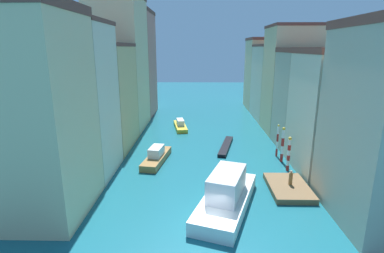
{
  "coord_description": "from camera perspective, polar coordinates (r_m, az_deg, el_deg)",
  "views": [
    {
      "loc": [
        -0.87,
        -19.8,
        13.58
      ],
      "look_at": [
        -1.88,
        25.77,
        1.5
      ],
      "focal_mm": 27.89,
      "sensor_mm": 36.0,
      "label": 1
    }
  ],
  "objects": [
    {
      "name": "mooring_pole_1",
      "position": [
        37.87,
        16.93,
        -3.24
      ],
      "size": [
        0.38,
        0.38,
        4.37
      ],
      "color": "red",
      "rests_on": "ground"
    },
    {
      "name": "building_left_3",
      "position": [
        52.48,
        -13.62,
        11.7
      ],
      "size": [
        7.99,
        11.37,
        22.11
      ],
      "color": "beige",
      "rests_on": "ground"
    },
    {
      "name": "building_left_0",
      "position": [
        26.84,
        -28.31,
        2.11
      ],
      "size": [
        7.99,
        8.63,
        16.94
      ],
      "color": "beige",
      "rests_on": "ground"
    },
    {
      "name": "gondola_black",
      "position": [
        42.12,
        6.49,
        -3.75
      ],
      "size": [
        2.87,
        8.42,
        0.44
      ],
      "color": "black",
      "rests_on": "ground"
    },
    {
      "name": "building_right_1",
      "position": [
        36.27,
        25.66,
        2.59
      ],
      "size": [
        7.99,
        9.26,
        13.57
      ],
      "color": "beige",
      "rests_on": "ground"
    },
    {
      "name": "mooring_pole_2",
      "position": [
        39.61,
        16.02,
        -2.52
      ],
      "size": [
        0.28,
        0.28,
        4.22
      ],
      "color": "red",
      "rests_on": "ground"
    },
    {
      "name": "motorboat_0",
      "position": [
        51.78,
        -2.24,
        0.24
      ],
      "size": [
        2.89,
        7.16,
        1.59
      ],
      "color": "gold",
      "rests_on": "ground"
    },
    {
      "name": "person_on_dock",
      "position": [
        31.1,
        18.35,
        -9.34
      ],
      "size": [
        0.36,
        0.36,
        1.48
      ],
      "color": "olive",
      "rests_on": "waterfront_dock"
    },
    {
      "name": "mooring_pole_0",
      "position": [
        35.42,
        18.01,
        -4.91
      ],
      "size": [
        0.38,
        0.38,
        3.99
      ],
      "color": "red",
      "rests_on": "ground"
    },
    {
      "name": "vaporetto_white",
      "position": [
        26.73,
        6.6,
        -12.83
      ],
      "size": [
        6.69,
        10.95,
        3.34
      ],
      "color": "white",
      "rests_on": "ground"
    },
    {
      "name": "building_left_1",
      "position": [
        34.02,
        -21.71,
        4.65
      ],
      "size": [
        7.99,
        7.64,
        16.33
      ],
      "color": "beige",
      "rests_on": "ground"
    },
    {
      "name": "building_right_5",
      "position": [
        70.66,
        13.71,
        9.8
      ],
      "size": [
        7.99,
        9.57,
        15.73
      ],
      "color": "beige",
      "rests_on": "ground"
    },
    {
      "name": "building_left_4",
      "position": [
        63.2,
        -11.05,
        11.68
      ],
      "size": [
        7.99,
        10.53,
        20.74
      ],
      "color": "#C6705B",
      "rests_on": "ground"
    },
    {
      "name": "building_right_2",
      "position": [
        43.84,
        21.31,
        4.96
      ],
      "size": [
        7.99,
        7.48,
        13.61
      ],
      "color": "#BCB299",
      "rests_on": "ground"
    },
    {
      "name": "building_left_2",
      "position": [
        42.53,
        -16.95,
        5.43
      ],
      "size": [
        7.99,
        10.31,
        14.18
      ],
      "color": "#DBB77A",
      "rests_on": "ground"
    },
    {
      "name": "building_right_4",
      "position": [
        60.67,
        15.71,
        8.18
      ],
      "size": [
        7.99,
        11.28,
        14.21
      ],
      "color": "beige",
      "rests_on": "ground"
    },
    {
      "name": "ground_plane",
      "position": [
        46.34,
        2.29,
        -2.21
      ],
      "size": [
        154.0,
        154.0,
        0.0
      ],
      "primitive_type": "plane",
      "color": "#196070"
    },
    {
      "name": "motorboat_1",
      "position": [
        37.0,
        -6.8,
        -5.72
      ],
      "size": [
        3.03,
        7.48,
        1.89
      ],
      "color": "olive",
      "rests_on": "ground"
    },
    {
      "name": "building_right_3",
      "position": [
        51.16,
        18.49,
        8.42
      ],
      "size": [
        7.99,
        8.43,
        17.04
      ],
      "color": "beige",
      "rests_on": "ground"
    },
    {
      "name": "waterfront_dock",
      "position": [
        31.34,
        17.95,
        -11.05
      ],
      "size": [
        3.75,
        5.89,
        0.56
      ],
      "color": "brown",
      "rests_on": "ground"
    }
  ]
}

